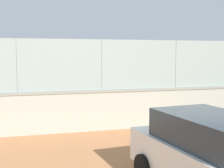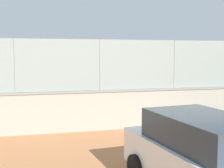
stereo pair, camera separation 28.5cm
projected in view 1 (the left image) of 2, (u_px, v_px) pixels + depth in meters
The scene contains 9 objects.
ground_plane at pixel (106, 94), 22.81m from camera, with size 260.00×260.00×0.00m, color #B27247.
perimeter_wall at pixel (102, 110), 11.94m from camera, with size 24.88×0.70×1.52m.
fence_panel_on_wall at pixel (102, 65), 11.78m from camera, with size 24.45×0.37×1.89m.
player_baseline_waiting at pixel (192, 86), 19.02m from camera, with size 1.17×0.72×1.57m.
player_crossing_court at pixel (71, 81), 23.15m from camera, with size 0.98×0.91×1.50m.
player_near_wall_returning at pixel (71, 86), 18.98m from camera, with size 0.95×0.73×1.57m.
sports_ball at pixel (189, 105), 17.55m from camera, with size 0.09×0.09×0.09m, color #3399D8.
spare_ball_by_wall at pixel (175, 114), 14.74m from camera, with size 0.18×0.18×0.18m, color white.
parked_car_white at pixel (219, 159), 6.01m from camera, with size 2.22×4.64×1.68m.
Camera 1 is at (5.95, 21.85, 2.87)m, focal length 50.53 mm.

